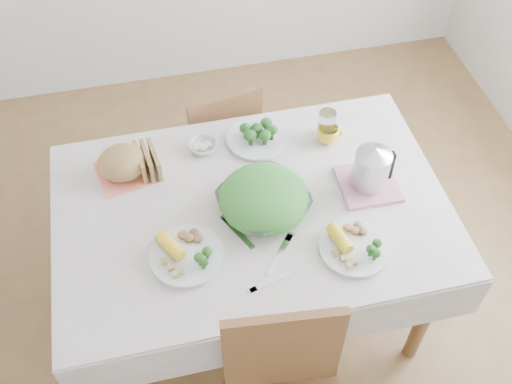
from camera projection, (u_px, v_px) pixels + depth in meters
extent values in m
plane|color=brown|center=(253.00, 305.00, 2.87)|extent=(3.60, 3.60, 0.00)
cube|color=brown|center=(253.00, 262.00, 2.58)|extent=(1.40, 0.90, 0.75)
cube|color=beige|center=(252.00, 208.00, 2.29)|extent=(1.50, 1.00, 0.01)
cube|color=brown|center=(214.00, 131.00, 2.97)|extent=(0.44, 0.44, 0.82)
imported|color=white|center=(264.00, 203.00, 2.25)|extent=(0.42, 0.42, 0.08)
cylinder|color=white|center=(187.00, 256.00, 2.13)|extent=(0.31, 0.31, 0.02)
cylinder|color=white|center=(354.00, 248.00, 2.15)|extent=(0.29, 0.29, 0.02)
cylinder|color=beige|center=(257.00, 139.00, 2.51)|extent=(0.33, 0.33, 0.02)
cube|color=#FD7B5C|center=(125.00, 173.00, 2.40)|extent=(0.25, 0.25, 0.00)
ellipsoid|color=olive|center=(123.00, 163.00, 2.35)|extent=(0.21, 0.20, 0.12)
imported|color=white|center=(203.00, 147.00, 2.47)|extent=(0.13, 0.13, 0.04)
imported|color=gold|center=(328.00, 134.00, 2.49)|extent=(0.12, 0.12, 0.07)
cylinder|color=white|center=(326.00, 126.00, 2.48)|extent=(0.09, 0.09, 0.14)
cube|color=#CE7D96|center=(368.00, 184.00, 2.35)|extent=(0.23, 0.23, 0.02)
cylinder|color=#B2B5BA|center=(372.00, 164.00, 2.26)|extent=(0.18, 0.18, 0.19)
cube|color=silver|center=(238.00, 233.00, 2.20)|extent=(0.10, 0.17, 0.00)
cube|color=silver|center=(280.00, 254.00, 2.14)|extent=(0.14, 0.16, 0.00)
cube|color=silver|center=(271.00, 281.00, 2.07)|extent=(0.16, 0.06, 0.00)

